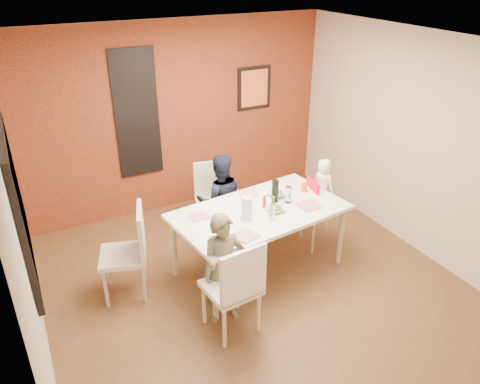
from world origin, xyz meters
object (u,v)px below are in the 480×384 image
chair_far (214,196)px  wine_bottle (275,192)px  chair_near (236,285)px  toddler (323,184)px  chair_left (131,248)px  child_near (224,269)px  child_far (220,200)px  paper_towel_roll (247,208)px  high_chair (319,206)px  dining_table (260,215)px

chair_far → wine_bottle: 1.09m
chair_near → toddler: 1.97m
chair_left → child_near: (0.72, -0.83, 0.02)m
chair_far → child_near: child_near is taller
chair_left → wine_bottle: size_ratio=3.44×
chair_left → child_far: bearing=127.7°
chair_left → paper_towel_roll: size_ratio=3.93×
child_far → wine_bottle: 0.87m
chair_left → high_chair: (2.40, -0.11, -0.02)m
dining_table → toddler: toddler is taller
dining_table → paper_towel_roll: size_ratio=7.74×
chair_near → high_chair: 1.94m
chair_left → high_chair: chair_left is taller
child_far → wine_bottle: (0.38, -0.70, 0.34)m
child_near → child_far: 1.45m
child_near → wine_bottle: bearing=39.3°
chair_far → high_chair: chair_far is taller
chair_near → paper_towel_roll: bearing=-130.3°
child_near → chair_far: bearing=75.3°
dining_table → high_chair: bearing=8.1°
dining_table → toddler: size_ratio=3.22×
dining_table → child_far: (-0.16, 0.74, -0.12)m
dining_table → chair_left: bearing=170.6°
chair_left → wine_bottle: bearing=99.8°
chair_near → child_near: bearing=-93.9°
dining_table → chair_near: size_ratio=1.97×
child_near → toddler: bearing=28.6°
child_far → chair_left: bearing=36.0°
high_chair → child_far: 1.26m
dining_table → chair_far: bearing=98.2°
chair_near → toddler: bearing=-156.3°
wine_bottle → paper_towel_roll: size_ratio=1.14×
dining_table → chair_far: 1.02m
wine_bottle → chair_near: bearing=-136.8°
dining_table → chair_far: (-0.14, 0.99, -0.18)m
wine_bottle → paper_towel_roll: wine_bottle is taller
high_chair → child_near: size_ratio=0.77×
chair_far → paper_towel_roll: paper_towel_roll is taller
high_chair → paper_towel_roll: paper_towel_roll is taller
chair_near → wine_bottle: wine_bottle is taller
dining_table → paper_towel_roll: (-0.23, -0.11, 0.21)m
chair_far → paper_towel_roll: size_ratio=3.77×
high_chair → paper_towel_roll: bearing=112.7°
chair_near → chair_left: (-0.73, 1.09, -0.00)m
dining_table → chair_near: (-0.72, -0.85, -0.15)m
toddler → wine_bottle: 0.76m
high_chair → wine_bottle: size_ratio=3.09×
child_near → chair_near: bearing=-81.9°
chair_near → high_chair: chair_near is taller
chair_left → high_chair: bearing=103.9°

